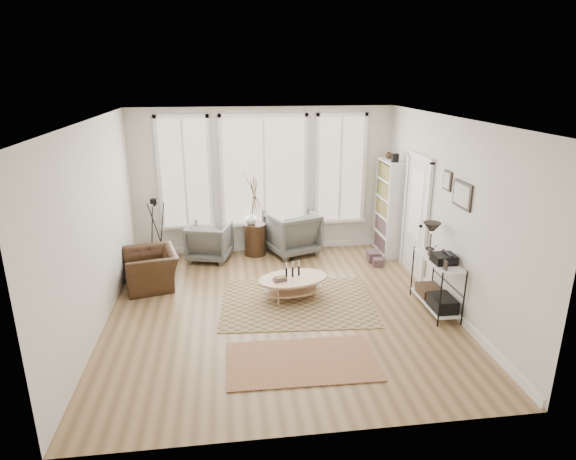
{
  "coord_description": "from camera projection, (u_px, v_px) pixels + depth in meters",
  "views": [
    {
      "loc": [
        -0.76,
        -6.69,
        3.5
      ],
      "look_at": [
        0.2,
        0.6,
        1.1
      ],
      "focal_mm": 30.0,
      "sensor_mm": 36.0,
      "label": 1
    }
  ],
  "objects": [
    {
      "name": "side_table",
      "position": [
        254.0,
        213.0,
        9.5
      ],
      "size": [
        0.43,
        0.43,
        1.8
      ],
      "color": "#392416",
      "rests_on": "ground"
    },
    {
      "name": "coffee_table",
      "position": [
        293.0,
        282.0,
        7.78
      ],
      "size": [
        1.27,
        0.96,
        0.53
      ],
      "color": "tan",
      "rests_on": "ground"
    },
    {
      "name": "room",
      "position": [
        281.0,
        221.0,
        7.07
      ],
      "size": [
        5.5,
        5.54,
        2.9
      ],
      "color": "olive",
      "rests_on": "ground"
    },
    {
      "name": "rug_main",
      "position": [
        297.0,
        302.0,
        7.7
      ],
      "size": [
        2.52,
        1.96,
        0.01
      ],
      "primitive_type": "cube",
      "rotation": [
        0.0,
        0.0,
        -0.07
      ],
      "color": "brown",
      "rests_on": "ground"
    },
    {
      "name": "armchair_right",
      "position": [
        292.0,
        233.0,
        9.73
      ],
      "size": [
        1.19,
        1.21,
        0.86
      ],
      "primitive_type": "imported",
      "rotation": [
        0.0,
        0.0,
        3.5
      ],
      "color": "#5E5F5A",
      "rests_on": "ground"
    },
    {
      "name": "book_stack_near",
      "position": [
        374.0,
        256.0,
        9.4
      ],
      "size": [
        0.27,
        0.33,
        0.2
      ],
      "primitive_type": "cube",
      "rotation": [
        0.0,
        0.0,
        -0.09
      ],
      "color": "brown",
      "rests_on": "ground"
    },
    {
      "name": "armchair_left",
      "position": [
        210.0,
        241.0,
        9.41
      ],
      "size": [
        0.97,
        0.98,
        0.73
      ],
      "primitive_type": "imported",
      "rotation": [
        0.0,
        0.0,
        2.87
      ],
      "color": "#5E5F5A",
      "rests_on": "ground"
    },
    {
      "name": "book_stack_far",
      "position": [
        377.0,
        262.0,
        9.18
      ],
      "size": [
        0.2,
        0.25,
        0.15
      ],
      "primitive_type": "cube",
      "rotation": [
        0.0,
        0.0,
        -0.12
      ],
      "color": "brown",
      "rests_on": "ground"
    },
    {
      "name": "bookcase",
      "position": [
        388.0,
        207.0,
        9.59
      ],
      "size": [
        0.31,
        0.85,
        2.06
      ],
      "color": "white",
      "rests_on": "ground"
    },
    {
      "name": "low_shelf",
      "position": [
        437.0,
        279.0,
        7.34
      ],
      "size": [
        0.38,
        1.08,
        1.3
      ],
      "color": "white",
      "rests_on": "ground"
    },
    {
      "name": "bay_window",
      "position": [
        264.0,
        173.0,
        9.55
      ],
      "size": [
        4.14,
        0.12,
        2.24
      ],
      "color": "tan",
      "rests_on": "ground"
    },
    {
      "name": "vase",
      "position": [
        251.0,
        218.0,
        9.52
      ],
      "size": [
        0.31,
        0.31,
        0.25
      ],
      "primitive_type": "imported",
      "rotation": [
        0.0,
        0.0,
        0.36
      ],
      "color": "silver",
      "rests_on": "side_table"
    },
    {
      "name": "wall_art",
      "position": [
        458.0,
        191.0,
        6.97
      ],
      "size": [
        0.04,
        0.88,
        0.44
      ],
      "color": "black",
      "rests_on": "ground"
    },
    {
      "name": "rug_runner",
      "position": [
        302.0,
        361.0,
        6.12
      ],
      "size": [
        1.93,
        1.1,
        0.01
      ],
      "primitive_type": "cube",
      "rotation": [
        0.0,
        0.0,
        -0.02
      ],
      "color": "maroon",
      "rests_on": "ground"
    },
    {
      "name": "accent_chair",
      "position": [
        151.0,
        269.0,
        8.23
      ],
      "size": [
        1.15,
        1.06,
        0.63
      ],
      "primitive_type": "imported",
      "rotation": [
        0.0,
        0.0,
        -1.32
      ],
      "color": "#392416",
      "rests_on": "ground"
    },
    {
      "name": "tripod_camera",
      "position": [
        157.0,
        235.0,
        9.09
      ],
      "size": [
        0.46,
        0.46,
        1.29
      ],
      "color": "black",
      "rests_on": "ground"
    },
    {
      "name": "door",
      "position": [
        416.0,
        214.0,
        8.54
      ],
      "size": [
        0.09,
        1.06,
        2.22
      ],
      "color": "silver",
      "rests_on": "ground"
    }
  ]
}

